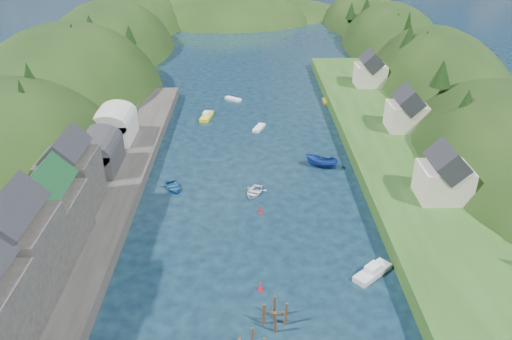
{
  "coord_description": "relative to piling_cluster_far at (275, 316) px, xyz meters",
  "views": [
    {
      "loc": [
        -1.05,
        -40.68,
        39.83
      ],
      "look_at": [
        0.0,
        28.0,
        4.0
      ],
      "focal_mm": 35.0,
      "sensor_mm": 36.0,
      "label": 1
    }
  ],
  "objects": [
    {
      "name": "far_hills",
      "position": [
        -0.36,
        174.53,
        -11.94
      ],
      "size": [
        103.0,
        68.0,
        44.0
      ],
      "color": "black",
      "rests_on": "ground"
    },
    {
      "name": "hillside_right",
      "position": [
        43.42,
        75.52,
        -8.56
      ],
      "size": [
        36.0,
        245.56,
        48.0
      ],
      "color": "black",
      "rests_on": "ground"
    },
    {
      "name": "quayside_buildings",
      "position": [
        -27.58,
        6.91,
        5.95
      ],
      "size": [
        8.0,
        35.84,
        12.9
      ],
      "color": "#2D2B28",
      "rests_on": "quay_left"
    },
    {
      "name": "channel_buoy_far",
      "position": [
        -1.0,
        22.6,
        -0.66
      ],
      "size": [
        0.7,
        0.7,
        1.1
      ],
      "color": "#B20E1B",
      "rests_on": "ground"
    },
    {
      "name": "right_bank_cottages",
      "position": [
        26.42,
        48.86,
        4.7
      ],
      "size": [
        9.0,
        59.24,
        8.41
      ],
      "color": "beige",
      "rests_on": "terrace_right"
    },
    {
      "name": "boat_sheds",
      "position": [
        -27.58,
        39.52,
        4.13
      ],
      "size": [
        7.0,
        21.0,
        7.5
      ],
      "color": "#2D2D30",
      "rests_on": "quay_left"
    },
    {
      "name": "channel_buoy_near",
      "position": [
        -1.4,
        5.44,
        -0.66
      ],
      "size": [
        0.7,
        0.7,
        1.1
      ],
      "color": "#B20E1B",
      "rests_on": "ground"
    },
    {
      "name": "hill_trees",
      "position": [
        -2.0,
        66.32,
        9.89
      ],
      "size": [
        91.09,
        151.07,
        12.35
      ],
      "color": "black",
      "rests_on": "ground"
    },
    {
      "name": "terrace_left_grass",
      "position": [
        -32.58,
        20.52,
        0.11
      ],
      "size": [
        12.0,
        110.0,
        2.5
      ],
      "primitive_type": "cube",
      "color": "#234719",
      "rests_on": "ground"
    },
    {
      "name": "ground",
      "position": [
        -1.58,
        50.52,
        -1.14
      ],
      "size": [
        600.0,
        600.0,
        0.0
      ],
      "primitive_type": "plane",
      "color": "black",
      "rests_on": "ground"
    },
    {
      "name": "terrace_right",
      "position": [
        23.42,
        40.52,
        0.06
      ],
      "size": [
        16.0,
        120.0,
        2.4
      ],
      "primitive_type": "cube",
      "color": "#234719",
      "rests_on": "ground"
    },
    {
      "name": "quay_left",
      "position": [
        -25.58,
        20.52,
        -0.14
      ],
      "size": [
        12.0,
        110.0,
        2.0
      ],
      "primitive_type": "cube",
      "color": "#2D2B28",
      "rests_on": "ground"
    },
    {
      "name": "moored_boats",
      "position": [
        -3.39,
        18.61,
        -0.49
      ],
      "size": [
        36.34,
        91.77,
        2.25
      ],
      "color": "navy",
      "rests_on": "ground"
    },
    {
      "name": "piling_cluster_far",
      "position": [
        0.0,
        0.0,
        0.0
      ],
      "size": [
        2.82,
        2.67,
        3.43
      ],
      "color": "#382314",
      "rests_on": "ground"
    },
    {
      "name": "hillside_left",
      "position": [
        -46.58,
        75.52,
        -9.18
      ],
      "size": [
        44.0,
        245.56,
        52.0
      ],
      "color": "black",
      "rests_on": "ground"
    }
  ]
}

